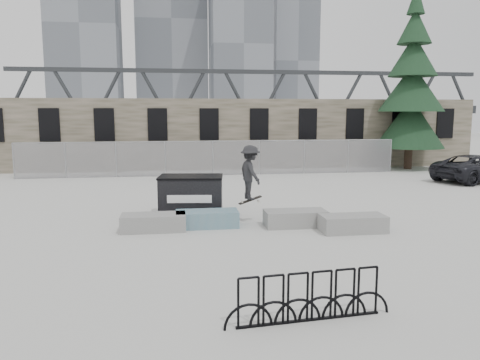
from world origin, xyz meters
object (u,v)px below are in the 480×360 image
Objects in this scene: planter_offset at (353,223)px; spruce_tree at (412,92)px; planter_center_left at (207,218)px; bike_rack at (310,297)px; planter_far_left at (154,222)px; suv at (477,168)px; planter_center_right at (295,218)px; dumpster at (191,196)px; skateboarder at (250,172)px.

spruce_tree is (9.66, 14.88, 4.66)m from planter_offset.
bike_rack is at bearing -79.74° from planter_center_left.
planter_far_left is 1.00× the size of planter_center_left.
planter_far_left is 0.64× the size of bike_rack.
suv is at bearing -80.69° from spruce_tree.
planter_center_left is 1.00× the size of planter_center_right.
spruce_tree is (12.80, 20.74, 4.51)m from bike_rack.
planter_far_left is at bearing -138.76° from spruce_tree.
spruce_tree reaches higher than planter_center_left.
planter_center_right is at bearing 148.99° from planter_offset.
suv is (16.73, 8.16, 0.43)m from planter_far_left.
planter_center_right is 14.71m from suv.
bike_rack is at bearing -71.39° from dumpster.
planter_offset is at bearing -22.98° from dumpster.
planter_far_left is 1.72m from planter_center_left.
dumpster reaches higher than planter_center_left.
bike_rack is 1.59× the size of skateboarder.
dumpster is 1.20× the size of skateboarder.
planter_far_left is 2.26m from dumpster.
suv reaches higher than planter_offset.
planter_center_right is (4.55, -0.08, 0.00)m from planter_far_left.
planter_offset is 3.68m from skateboarder.
planter_center_left is at bearing 8.54° from planter_far_left.
planter_center_left is at bearing 98.86° from suv.
planter_far_left is 7.52m from bike_rack.
dumpster is at bearing 105.83° from planter_center_left.
skateboarder is (-1.37, 0.75, 1.41)m from planter_center_right.
bike_rack reaches higher than planter_offset.
planter_far_left is at bearing 178.94° from planter_center_right.
bike_rack reaches higher than planter_center_right.
planter_far_left is 1.00× the size of planter_center_right.
skateboarder reaches higher than planter_center_left.
spruce_tree reaches higher than suv.
planter_far_left is 0.84× the size of dumpster.
planter_far_left is at bearing 113.45° from bike_rack.
planter_center_left is at bearing 173.23° from planter_center_right.
skateboarder is at bearing 151.48° from planter_center_right.
planter_far_left and planter_center_right have the same top height.
skateboarder reaches higher than planter_far_left.
suv is at bearing 27.75° from planter_center_left.
skateboarder is (1.93, -1.16, 0.96)m from dumpster.
suv is (12.17, 8.25, 0.43)m from planter_center_right.
planter_offset is 0.64× the size of bike_rack.
planter_offset is 5.67m from dumpster.
dumpster reaches higher than suv.
dumpster is 19.33m from spruce_tree.
planter_center_right is at bearing -22.64° from dumpster.
bike_rack is at bearing -66.55° from planter_far_left.
planter_far_left and planter_offset have the same top height.
spruce_tree is at bearing 58.32° from bike_rack.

